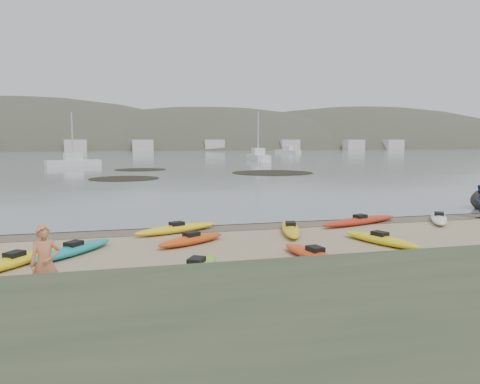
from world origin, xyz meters
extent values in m
plane|color=tan|center=(0.00, 0.00, 0.00)|extent=(600.00, 600.00, 0.00)
plane|color=brown|center=(0.00, -0.30, 0.00)|extent=(60.00, 60.00, 0.00)
plane|color=slate|center=(0.00, 300.00, 0.01)|extent=(1200.00, 1200.00, 0.00)
ellipsoid|color=#CF4612|center=(-2.72, -3.41, 0.17)|extent=(2.92, 2.16, 0.34)
ellipsoid|color=white|center=(9.25, -1.58, 0.17)|extent=(2.57, 3.32, 0.34)
ellipsoid|color=yellow|center=(4.05, -5.06, 0.17)|extent=(1.79, 3.35, 0.34)
ellipsoid|color=teal|center=(-6.78, -4.01, 0.17)|extent=(2.72, 3.17, 0.34)
ellipsoid|color=red|center=(5.32, -1.28, 0.17)|extent=(4.55, 2.11, 0.34)
ellipsoid|color=yellow|center=(1.58, -2.29, 0.17)|extent=(1.74, 3.87, 0.34)
ellipsoid|color=#70CC28|center=(-3.15, -7.20, 0.17)|extent=(2.09, 2.93, 0.34)
ellipsoid|color=yellow|center=(-8.38, -5.10, 0.17)|extent=(2.49, 3.16, 0.34)
ellipsoid|color=yellow|center=(-2.99, -1.11, 0.17)|extent=(3.79, 2.17, 0.34)
ellipsoid|color=red|center=(0.74, -6.73, 0.17)|extent=(1.37, 3.52, 0.34)
imported|color=#CF7F53|center=(-6.97, -8.71, 0.93)|extent=(0.72, 0.51, 1.86)
imported|color=navy|center=(11.89, -1.14, 0.83)|extent=(0.99, 0.90, 1.66)
cylinder|color=black|center=(-4.83, 27.13, 0.03)|extent=(6.89, 6.89, 0.04)
cylinder|color=black|center=(11.95, 31.38, 0.03)|extent=(9.49, 9.49, 0.04)
cylinder|color=black|center=(-2.68, 40.99, 0.03)|extent=(6.49, 6.49, 0.04)
cube|color=silver|center=(-11.72, 50.95, 0.53)|extent=(7.83, 4.37, 1.06)
cube|color=silver|center=(15.75, 46.25, 0.38)|extent=(2.85, 5.60, 0.76)
cube|color=silver|center=(19.86, 63.73, 0.62)|extent=(2.68, 8.96, 1.25)
cube|color=silver|center=(42.10, 108.07, 0.58)|extent=(5.82, 8.44, 1.16)
ellipsoid|color=#384235|center=(-45.00, 195.00, -18.00)|extent=(220.00, 120.00, 80.00)
ellipsoid|color=#384235|center=(35.00, 190.00, -15.30)|extent=(200.00, 110.00, 68.00)
ellipsoid|color=#384235|center=(120.00, 200.00, -17.10)|extent=(230.00, 130.00, 76.00)
cube|color=beige|center=(-42.00, 145.00, 2.00)|extent=(7.00, 5.00, 4.00)
cube|color=beige|center=(-18.00, 145.00, 2.00)|extent=(7.00, 5.00, 4.00)
cube|color=beige|center=(6.00, 145.00, 2.00)|extent=(7.00, 5.00, 4.00)
cube|color=beige|center=(30.00, 145.00, 2.00)|extent=(7.00, 5.00, 4.00)
cube|color=beige|center=(54.00, 145.00, 2.00)|extent=(7.00, 5.00, 4.00)
cube|color=beige|center=(78.00, 145.00, 2.00)|extent=(7.00, 5.00, 4.00)
cube|color=beige|center=(102.00, 145.00, 2.00)|extent=(7.00, 5.00, 4.00)
camera|label=1|loc=(-5.20, -20.24, 3.82)|focal=35.00mm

